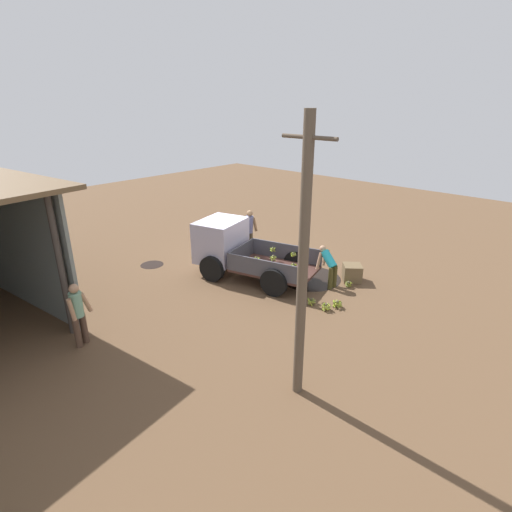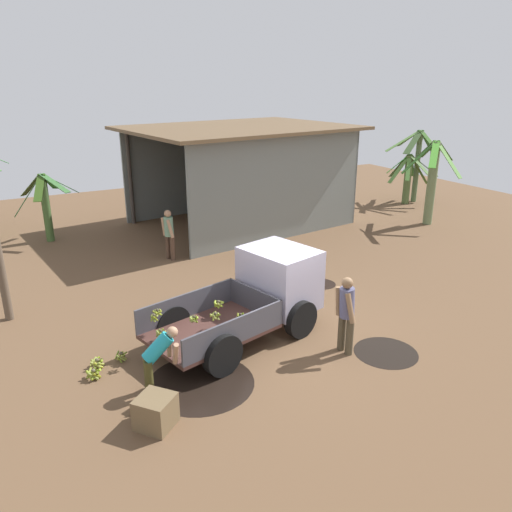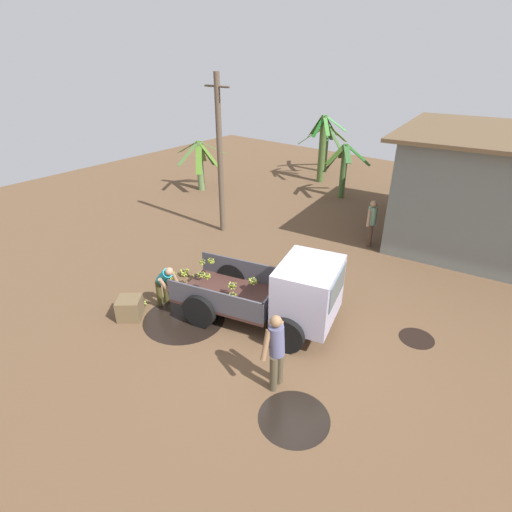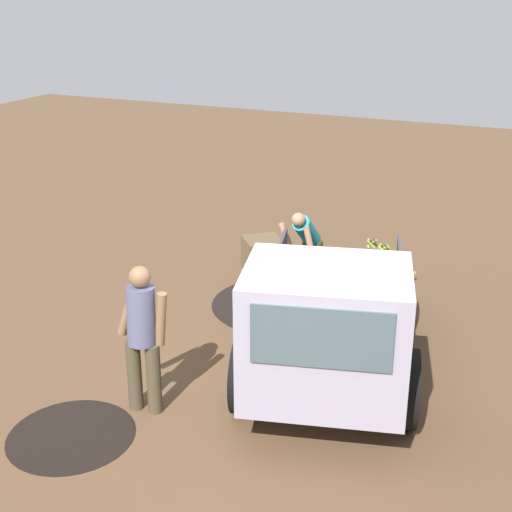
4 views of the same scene
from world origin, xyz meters
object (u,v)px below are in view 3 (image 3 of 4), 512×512
(person_worker_loading, at_px, (165,282))
(banana_bunch_on_ground_2, at_px, (172,275))
(person_bystander_near_shed, at_px, (371,221))
(banana_bunch_on_ground_1, at_px, (142,302))
(banana_bunch_on_ground_3, at_px, (184,272))
(wooden_crate_0, at_px, (130,308))
(utility_pole, at_px, (220,156))
(cargo_truck, at_px, (290,293))
(banana_bunch_on_ground_0, at_px, (196,277))
(person_foreground_visitor, at_px, (276,349))

(person_worker_loading, distance_m, banana_bunch_on_ground_2, 1.60)
(person_bystander_near_shed, relative_size, banana_bunch_on_ground_1, 7.19)
(banana_bunch_on_ground_3, distance_m, wooden_crate_0, 2.38)
(person_bystander_near_shed, distance_m, banana_bunch_on_ground_2, 6.99)
(banana_bunch_on_ground_1, height_order, banana_bunch_on_ground_2, banana_bunch_on_ground_2)
(utility_pole, bearing_deg, banana_bunch_on_ground_3, -66.37)
(utility_pole, distance_m, banana_bunch_on_ground_3, 4.50)
(cargo_truck, height_order, wooden_crate_0, cargo_truck)
(banana_bunch_on_ground_0, height_order, banana_bunch_on_ground_1, banana_bunch_on_ground_0)
(person_foreground_visitor, xyz_separation_m, banana_bunch_on_ground_3, (-4.84, 1.89, -0.84))
(utility_pole, bearing_deg, banana_bunch_on_ground_0, -59.24)
(utility_pole, height_order, person_bystander_near_shed, utility_pole)
(banana_bunch_on_ground_1, relative_size, banana_bunch_on_ground_2, 0.71)
(banana_bunch_on_ground_1, relative_size, wooden_crate_0, 0.39)
(wooden_crate_0, bearing_deg, utility_pole, 109.16)
(cargo_truck, xyz_separation_m, utility_pole, (-5.35, 3.35, 1.87))
(cargo_truck, bearing_deg, banana_bunch_on_ground_0, 164.04)
(person_bystander_near_shed, bearing_deg, banana_bunch_on_ground_0, 39.74)
(utility_pole, relative_size, person_foreground_visitor, 3.19)
(person_foreground_visitor, xyz_separation_m, person_worker_loading, (-3.96, 0.48, -0.20))
(person_bystander_near_shed, distance_m, banana_bunch_on_ground_0, 6.33)
(banana_bunch_on_ground_2, bearing_deg, cargo_truck, 4.30)
(person_bystander_near_shed, distance_m, wooden_crate_0, 8.44)
(person_bystander_near_shed, xyz_separation_m, wooden_crate_0, (-2.99, -7.87, -0.64))
(cargo_truck, height_order, banana_bunch_on_ground_1, cargo_truck)
(banana_bunch_on_ground_2, xyz_separation_m, banana_bunch_on_ground_3, (0.15, 0.37, 0.00))
(wooden_crate_0, bearing_deg, banana_bunch_on_ground_3, 102.39)
(person_foreground_visitor, distance_m, banana_bunch_on_ground_0, 4.82)
(person_foreground_visitor, relative_size, banana_bunch_on_ground_1, 7.57)
(cargo_truck, xyz_separation_m, banana_bunch_on_ground_0, (-3.41, 0.09, -0.85))
(banana_bunch_on_ground_1, bearing_deg, banana_bunch_on_ground_0, 84.74)
(person_bystander_near_shed, height_order, wooden_crate_0, person_bystander_near_shed)
(banana_bunch_on_ground_3, bearing_deg, banana_bunch_on_ground_0, 3.31)
(person_worker_loading, height_order, person_bystander_near_shed, person_bystander_near_shed)
(person_worker_loading, bearing_deg, banana_bunch_on_ground_1, -135.05)
(utility_pole, height_order, banana_bunch_on_ground_1, utility_pole)
(utility_pole, relative_size, banana_bunch_on_ground_0, 19.44)
(banana_bunch_on_ground_1, xyz_separation_m, banana_bunch_on_ground_3, (-0.33, 1.82, 0.01))
(utility_pole, xyz_separation_m, person_worker_loading, (2.32, -4.70, -2.07))
(person_foreground_visitor, height_order, person_worker_loading, person_foreground_visitor)
(person_bystander_near_shed, bearing_deg, banana_bunch_on_ground_3, 36.01)
(banana_bunch_on_ground_3, bearing_deg, person_foreground_visitor, -21.31)
(banana_bunch_on_ground_0, bearing_deg, banana_bunch_on_ground_1, -95.26)
(person_foreground_visitor, distance_m, person_worker_loading, 4.00)
(person_foreground_visitor, bearing_deg, person_bystander_near_shed, -85.81)
(person_bystander_near_shed, bearing_deg, banana_bunch_on_ground_2, 36.61)
(person_foreground_visitor, height_order, banana_bunch_on_ground_0, person_foreground_visitor)
(banana_bunch_on_ground_0, bearing_deg, person_foreground_visitor, -23.84)
(person_worker_loading, bearing_deg, wooden_crate_0, -103.81)
(person_bystander_near_shed, distance_m, banana_bunch_on_ground_1, 8.05)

